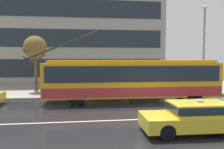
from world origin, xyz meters
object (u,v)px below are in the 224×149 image
at_px(trolleybus, 132,79).
at_px(pedestrian_at_shelter, 71,74).
at_px(taxi_oncoming_near, 197,116).
at_px(pedestrian_approaching_curb, 132,82).
at_px(bus_shelter, 109,71).
at_px(street_tree_bare, 35,48).
at_px(street_lamp, 204,42).
at_px(pedestrian_walking_past, 83,74).

distance_m(trolleybus, pedestrian_at_shelter, 6.08).
bearing_deg(taxi_oncoming_near, pedestrian_approaching_curb, 92.25).
xyz_separation_m(bus_shelter, street_tree_bare, (-6.29, 1.70, 1.99)).
bearing_deg(street_lamp, bus_shelter, 169.80).
height_order(pedestrian_approaching_curb, street_lamp, street_lamp).
height_order(trolleybus, pedestrian_approaching_curb, trolleybus).
bearing_deg(bus_shelter, trolleybus, -69.39).
bearing_deg(street_tree_bare, pedestrian_at_shelter, -16.49).
height_order(pedestrian_at_shelter, street_lamp, street_lamp).
relative_size(trolleybus, pedestrian_walking_past, 6.61).
bearing_deg(street_tree_bare, street_lamp, -12.41).
height_order(pedestrian_at_shelter, street_tree_bare, street_tree_bare).
bearing_deg(street_lamp, trolleybus, -162.83).
distance_m(taxi_oncoming_near, bus_shelter, 10.84).
bearing_deg(pedestrian_walking_past, taxi_oncoming_near, -64.15).
bearing_deg(street_lamp, taxi_oncoming_near, -120.44).
height_order(bus_shelter, street_tree_bare, street_tree_bare).
distance_m(pedestrian_at_shelter, street_tree_bare, 3.98).
height_order(trolleybus, pedestrian_at_shelter, trolleybus).
xyz_separation_m(trolleybus, street_lamp, (6.48, 2.00, 2.76)).
bearing_deg(pedestrian_approaching_curb, street_tree_bare, 166.85).
distance_m(taxi_oncoming_near, pedestrian_approaching_curb, 10.27).
relative_size(trolleybus, pedestrian_at_shelter, 6.94).
relative_size(pedestrian_approaching_curb, pedestrian_walking_past, 0.79).
height_order(taxi_oncoming_near, street_tree_bare, street_tree_bare).
height_order(bus_shelter, pedestrian_walking_past, bus_shelter).
bearing_deg(bus_shelter, taxi_oncoming_near, -77.03).
xyz_separation_m(trolleybus, taxi_oncoming_near, (1.14, -7.09, -0.91)).
bearing_deg(street_tree_bare, pedestrian_approaching_curb, -13.15).
xyz_separation_m(bus_shelter, pedestrian_at_shelter, (-3.15, 0.77, -0.26)).
bearing_deg(pedestrian_at_shelter, pedestrian_walking_past, -61.42).
distance_m(bus_shelter, street_lamp, 8.25).
height_order(bus_shelter, pedestrian_at_shelter, bus_shelter).
height_order(trolleybus, pedestrian_walking_past, trolleybus).
relative_size(pedestrian_approaching_curb, street_lamp, 0.22).
bearing_deg(pedestrian_walking_past, bus_shelter, 25.36).
relative_size(trolleybus, taxi_oncoming_near, 3.05).
xyz_separation_m(trolleybus, street_tree_bare, (-7.57, 5.10, 2.35)).
bearing_deg(street_tree_bare, taxi_oncoming_near, -54.47).
xyz_separation_m(pedestrian_walking_past, street_lamp, (9.93, -0.37, 2.56)).
distance_m(bus_shelter, pedestrian_at_shelter, 3.25).
height_order(taxi_oncoming_near, street_lamp, street_lamp).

